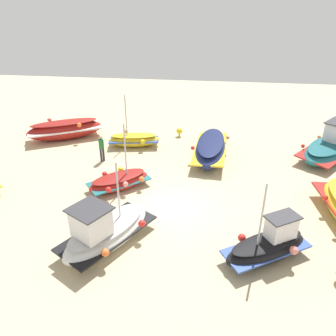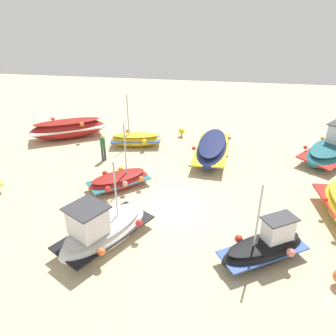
# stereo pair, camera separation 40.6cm
# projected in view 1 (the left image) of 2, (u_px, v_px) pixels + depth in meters

# --- Properties ---
(ground_plane) EXTENTS (55.34, 55.34, 0.00)m
(ground_plane) POSITION_uv_depth(u_px,v_px,m) (172.00, 207.00, 16.63)
(ground_plane) COLOR #C6B289
(fishing_boat_1) EXTENTS (3.83, 3.04, 3.62)m
(fishing_boat_1) POSITION_uv_depth(u_px,v_px,m) (268.00, 246.00, 13.18)
(fishing_boat_1) COLOR black
(fishing_boat_1) RESTS_ON ground_plane
(fishing_boat_3) EXTENTS (4.86, 5.29, 2.31)m
(fishing_boat_3) POSITION_uv_depth(u_px,v_px,m) (329.00, 147.00, 21.39)
(fishing_boat_3) COLOR #1E6670
(fishing_boat_3) RESTS_ON ground_plane
(fishing_boat_4) EXTENTS (2.46, 5.59, 1.26)m
(fishing_boat_4) POSITION_uv_depth(u_px,v_px,m) (210.00, 148.00, 21.48)
(fishing_boat_4) COLOR navy
(fishing_boat_4) RESTS_ON ground_plane
(fishing_boat_5) EXTENTS (3.51, 3.25, 3.66)m
(fishing_boat_5) POSITION_uv_depth(u_px,v_px,m) (119.00, 181.00, 18.11)
(fishing_boat_5) COLOR maroon
(fishing_boat_5) RESTS_ON ground_plane
(fishing_boat_6) EXTENTS (5.55, 4.18, 1.50)m
(fishing_boat_6) POSITION_uv_depth(u_px,v_px,m) (65.00, 129.00, 24.20)
(fishing_boat_6) COLOR maroon
(fishing_boat_6) RESTS_ON ground_plane
(fishing_boat_7) EXTENTS (3.73, 2.07, 3.71)m
(fishing_boat_7) POSITION_uv_depth(u_px,v_px,m) (134.00, 140.00, 23.16)
(fishing_boat_7) COLOR gold
(fishing_boat_7) RESTS_ON ground_plane
(fishing_boat_8) EXTENTS (3.82, 4.78, 3.57)m
(fishing_boat_8) POSITION_uv_depth(u_px,v_px,m) (105.00, 231.00, 13.88)
(fishing_boat_8) COLOR white
(fishing_boat_8) RESTS_ON ground_plane
(person_walking) EXTENTS (0.32, 0.32, 1.73)m
(person_walking) POSITION_uv_depth(u_px,v_px,m) (101.00, 147.00, 20.82)
(person_walking) COLOR #2D2D38
(person_walking) RESTS_ON ground_plane
(mooring_buoy_1) EXTENTS (0.45, 0.45, 0.64)m
(mooring_buoy_1) POSITION_uv_depth(u_px,v_px,m) (179.00, 131.00, 24.77)
(mooring_buoy_1) COLOR #3F3F42
(mooring_buoy_1) RESTS_ON ground_plane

